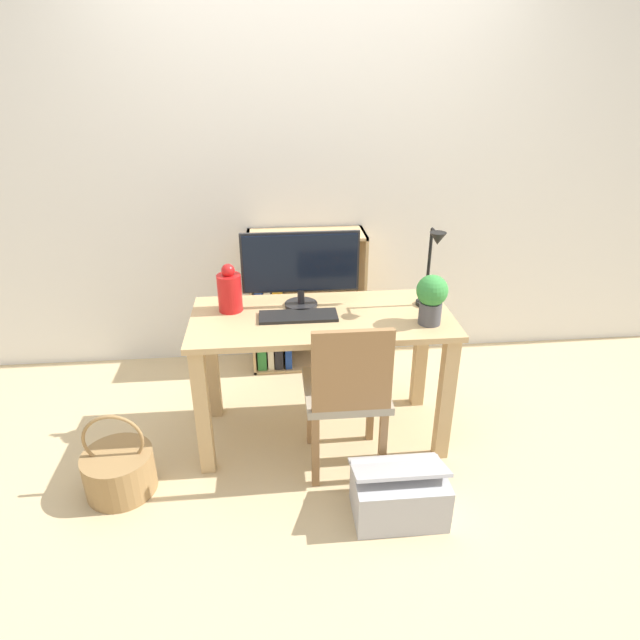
# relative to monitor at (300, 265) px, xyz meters

# --- Properties ---
(ground_plane) EXTENTS (10.00, 10.00, 0.00)m
(ground_plane) POSITION_rel_monitor_xyz_m (0.10, -0.13, -0.95)
(ground_plane) COLOR #CCB284
(wall_back) EXTENTS (8.00, 0.05, 2.60)m
(wall_back) POSITION_rel_monitor_xyz_m (0.10, 0.83, 0.35)
(wall_back) COLOR silver
(wall_back) RESTS_ON ground_plane
(desk) EXTENTS (1.31, 0.59, 0.73)m
(desk) POSITION_rel_monitor_xyz_m (0.10, -0.13, -0.37)
(desk) COLOR tan
(desk) RESTS_ON ground_plane
(monitor) EXTENTS (0.60, 0.17, 0.40)m
(monitor) POSITION_rel_monitor_xyz_m (0.00, 0.00, 0.00)
(monitor) COLOR #232326
(monitor) RESTS_ON desk
(keyboard) EXTENTS (0.39, 0.14, 0.02)m
(keyboard) POSITION_rel_monitor_xyz_m (-0.02, -0.14, -0.22)
(keyboard) COLOR black
(keyboard) RESTS_ON desk
(vase) EXTENTS (0.12, 0.12, 0.25)m
(vase) POSITION_rel_monitor_xyz_m (-0.36, -0.02, -0.12)
(vase) COLOR red
(vase) RESTS_ON desk
(desk_lamp) EXTENTS (0.10, 0.19, 0.42)m
(desk_lamp) POSITION_rel_monitor_xyz_m (0.65, -0.11, 0.03)
(desk_lamp) COLOR black
(desk_lamp) RESTS_ON desk
(potted_plant) EXTENTS (0.15, 0.15, 0.25)m
(potted_plant) POSITION_rel_monitor_xyz_m (0.61, -0.26, -0.08)
(potted_plant) COLOR #4C4C51
(potted_plant) RESTS_ON desk
(chair) EXTENTS (0.40, 0.40, 0.85)m
(chair) POSITION_rel_monitor_xyz_m (0.19, -0.43, -0.48)
(chair) COLOR #9E937F
(chair) RESTS_ON ground_plane
(bookshelf) EXTENTS (0.74, 0.28, 0.92)m
(bookshelf) POSITION_rel_monitor_xyz_m (-0.07, 0.65, -0.52)
(bookshelf) COLOR tan
(bookshelf) RESTS_ON ground_plane
(basket) EXTENTS (0.33, 0.33, 0.43)m
(basket) POSITION_rel_monitor_xyz_m (-0.91, -0.48, -0.83)
(basket) COLOR #997547
(basket) RESTS_ON ground_plane
(storage_box) EXTENTS (0.42, 0.32, 0.28)m
(storage_box) POSITION_rel_monitor_xyz_m (0.39, -0.76, -0.83)
(storage_box) COLOR #B2B2B7
(storage_box) RESTS_ON ground_plane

